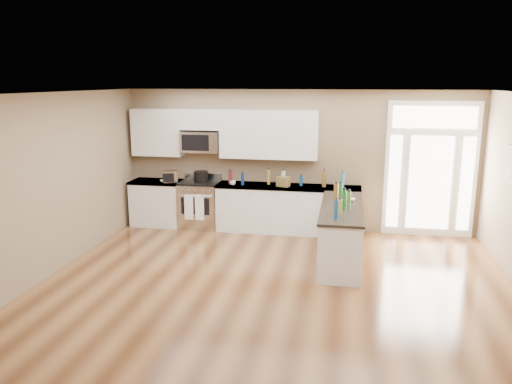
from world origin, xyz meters
TOP-DOWN VIEW (x-y plane):
  - ground at (0.00, 0.00)m, footprint 8.00×8.00m
  - room_shell at (0.00, 0.00)m, footprint 8.00×8.00m
  - back_cabinet_left at (-2.87, 3.69)m, footprint 1.10×0.66m
  - back_cabinet_right at (-0.16, 3.69)m, footprint 2.85×0.66m
  - peninsula_cabinet at (0.93, 2.24)m, footprint 0.69×2.32m
  - upper_cabinet_left at (-2.88, 3.83)m, footprint 1.04×0.33m
  - upper_cabinet_right at (-0.57, 3.83)m, footprint 1.94×0.33m
  - upper_cabinet_short at (-1.95, 3.83)m, footprint 0.82×0.33m
  - microwave at (-1.95, 3.80)m, footprint 0.78×0.41m
  - entry_door at (2.55, 3.95)m, footprint 1.70×0.10m
  - kitchen_range at (-1.97, 3.69)m, footprint 0.80×0.70m
  - stockpot at (-1.95, 3.74)m, footprint 0.34×0.34m
  - toaster_oven at (-2.54, 3.58)m, footprint 0.34×0.30m
  - cardboard_box at (-0.24, 3.62)m, footprint 0.28×0.24m
  - bowl_left at (-2.68, 3.59)m, footprint 0.22×0.22m
  - bowl_peninsula at (1.06, 2.62)m, footprint 0.19×0.19m
  - cup_counter at (-1.24, 3.56)m, footprint 0.12×0.12m
  - counter_bottles at (0.34, 3.03)m, footprint 2.41×2.41m

SIDE VIEW (x-z plane):
  - ground at x=0.00m, z-range 0.00..0.00m
  - peninsula_cabinet at x=0.93m, z-range -0.04..0.90m
  - back_cabinet_right at x=-0.16m, z-range -0.03..0.91m
  - back_cabinet_left at x=-2.87m, z-range -0.03..0.91m
  - kitchen_range at x=-1.97m, z-range -0.06..1.02m
  - bowl_left at x=-2.68m, z-range 0.94..0.98m
  - bowl_peninsula at x=1.06m, z-range 0.94..0.99m
  - cup_counter at x=-1.24m, z-range 0.94..1.03m
  - cardboard_box at x=-0.24m, z-range 0.94..1.13m
  - toaster_oven at x=-2.54m, z-range 0.94..1.18m
  - stockpot at x=-1.95m, z-range 0.95..1.18m
  - counter_bottles at x=0.34m, z-range 0.92..1.24m
  - entry_door at x=2.55m, z-range 0.00..2.60m
  - room_shell at x=0.00m, z-range -2.29..5.71m
  - microwave at x=-1.95m, z-range 1.55..1.97m
  - upper_cabinet_left at x=-2.88m, z-range 1.45..2.40m
  - upper_cabinet_right at x=-0.57m, z-range 1.45..2.40m
  - upper_cabinet_short at x=-1.95m, z-range 2.00..2.40m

